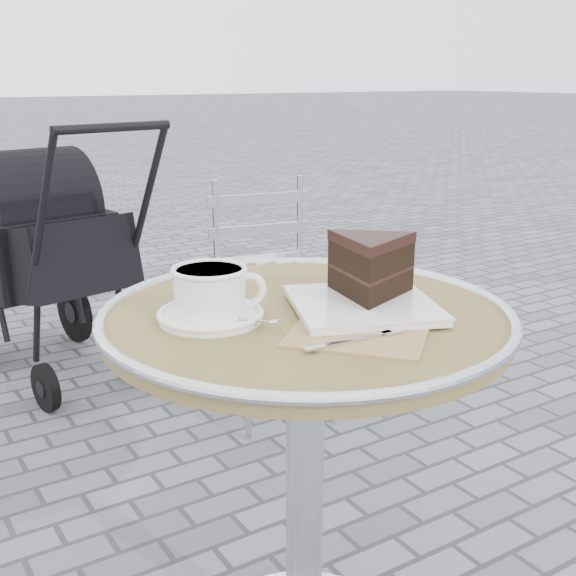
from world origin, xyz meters
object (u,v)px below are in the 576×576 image
cappuccino_set (211,297)px  bistro_chair (266,270)px  cake_plate_set (369,275)px  baby_stroller (47,260)px  cafe_table (305,398)px

cappuccino_set → bistro_chair: 1.25m
bistro_chair → cake_plate_set: bearing=-101.3°
cake_plate_set → bistro_chair: size_ratio=0.48×
bistro_chair → baby_stroller: size_ratio=0.79×
cafe_table → baby_stroller: size_ratio=0.74×
baby_stroller → cappuccino_set: bearing=-105.3°
cafe_table → cake_plate_set: 0.25m
bistro_chair → baby_stroller: 0.91m
bistro_chair → baby_stroller: (-0.55, 0.73, -0.05)m
cafe_table → baby_stroller: 1.78m
cappuccino_set → bistro_chair: cappuccino_set is taller
cake_plate_set → baby_stroller: bearing=115.6°
cake_plate_set → bistro_chair: bearing=90.3°
cake_plate_set → bistro_chair: 1.21m
cappuccino_set → cafe_table: bearing=6.4°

